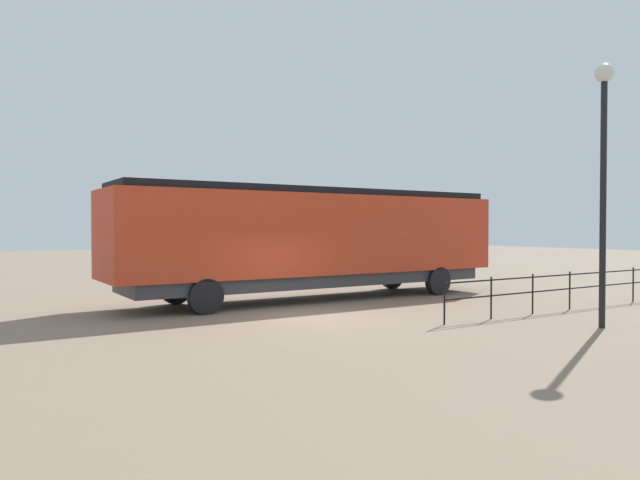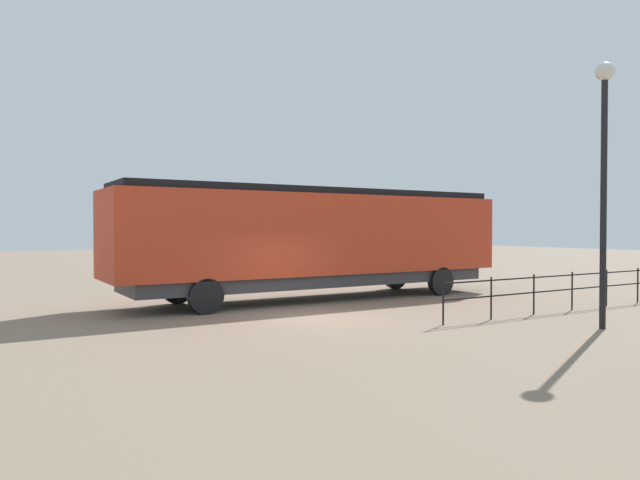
# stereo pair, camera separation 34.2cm
# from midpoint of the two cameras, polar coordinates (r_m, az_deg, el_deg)

# --- Properties ---
(ground_plane) EXTENTS (120.00, 120.00, 0.00)m
(ground_plane) POSITION_cam_midpoint_polar(r_m,az_deg,el_deg) (17.02, -1.26, -7.72)
(ground_plane) COLOR #84705B
(locomotive) EXTENTS (3.13, 15.06, 4.07)m
(locomotive) POSITION_cam_midpoint_polar(r_m,az_deg,el_deg) (21.62, 0.37, 0.25)
(locomotive) COLOR red
(locomotive) RESTS_ON ground_plane
(lamp_post) EXTENTS (0.49, 0.49, 6.93)m
(lamp_post) POSITION_cam_midpoint_polar(r_m,az_deg,el_deg) (16.92, 25.67, 7.98)
(lamp_post) COLOR black
(lamp_post) RESTS_ON ground_plane
(platform_fence) EXTENTS (0.05, 11.18, 1.23)m
(platform_fence) POSITION_cam_midpoint_polar(r_m,az_deg,el_deg) (20.31, 22.98, -4.10)
(platform_fence) COLOR black
(platform_fence) RESTS_ON ground_plane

